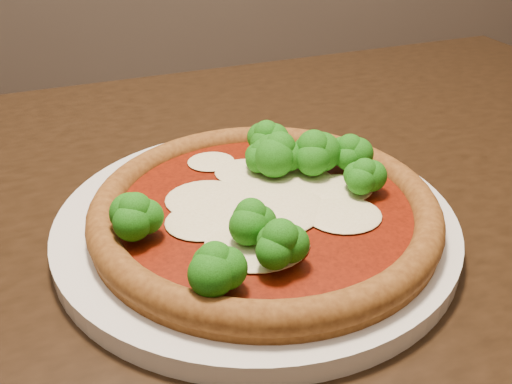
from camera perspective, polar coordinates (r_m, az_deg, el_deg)
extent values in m
cube|color=black|center=(0.56, -6.18, -2.69)|extent=(1.43, 1.00, 0.04)
cylinder|color=black|center=(1.25, 18.07, -4.02)|extent=(0.06, 0.06, 0.71)
cylinder|color=silver|center=(0.49, 0.00, -3.09)|extent=(0.34, 0.34, 0.02)
cylinder|color=brown|center=(0.48, 0.87, -2.22)|extent=(0.29, 0.29, 0.01)
torus|color=brown|center=(0.47, 0.87, -1.51)|extent=(0.29, 0.29, 0.02)
cylinder|color=#6B1405|center=(0.47, 0.87, -1.46)|extent=(0.24, 0.24, 0.00)
ellipsoid|color=#EEE8BD|center=(0.54, -4.51, 3.06)|extent=(0.04, 0.04, 0.00)
ellipsoid|color=#EEE8BD|center=(0.50, 8.49, 0.38)|extent=(0.06, 0.05, 0.00)
ellipsoid|color=#EEE8BD|center=(0.43, 0.11, -5.16)|extent=(0.08, 0.07, 0.01)
ellipsoid|color=#EEE8BD|center=(0.52, -1.09, 2.05)|extent=(0.06, 0.05, 0.00)
ellipsoid|color=#EEE8BD|center=(0.47, 0.36, -1.47)|extent=(0.11, 0.10, 0.01)
ellipsoid|color=#EEE8BD|center=(0.48, -5.02, -0.66)|extent=(0.07, 0.06, 0.01)
ellipsoid|color=#EEE8BD|center=(0.45, -5.20, -2.89)|extent=(0.06, 0.06, 0.01)
ellipsoid|color=#EEE8BD|center=(0.50, 4.14, 0.98)|extent=(0.07, 0.06, 0.01)
ellipsoid|color=#EEE8BD|center=(0.46, 8.73, -2.24)|extent=(0.06, 0.06, 0.01)
ellipsoid|color=#228B16|center=(0.42, -0.50, -2.50)|extent=(0.04, 0.04, 0.04)
ellipsoid|color=#228B16|center=(0.51, 5.75, 4.29)|extent=(0.05, 0.05, 0.04)
ellipsoid|color=#228B16|center=(0.37, -4.12, -7.09)|extent=(0.04, 0.04, 0.04)
ellipsoid|color=#228B16|center=(0.51, 0.68, 3.90)|extent=(0.04, 0.04, 0.03)
ellipsoid|color=#228B16|center=(0.52, 9.35, 4.21)|extent=(0.04, 0.04, 0.04)
ellipsoid|color=#228B16|center=(0.43, -11.95, -1.98)|extent=(0.04, 0.04, 0.04)
ellipsoid|color=#228B16|center=(0.49, 10.80, 1.84)|extent=(0.04, 0.04, 0.03)
ellipsoid|color=#228B16|center=(0.54, 1.04, 5.68)|extent=(0.04, 0.04, 0.04)
ellipsoid|color=#228B16|center=(0.39, 2.47, -4.84)|extent=(0.05, 0.05, 0.04)
ellipsoid|color=#228B16|center=(0.51, 2.39, 4.20)|extent=(0.05, 0.05, 0.04)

